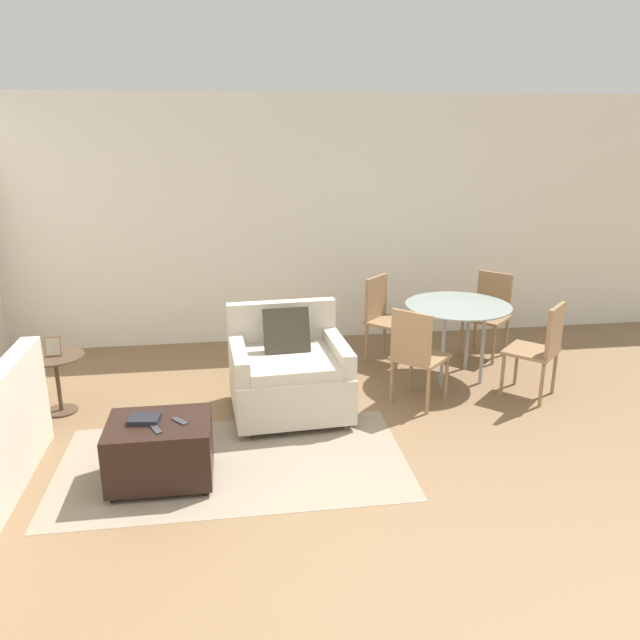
{
  "coord_description": "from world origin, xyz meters",
  "views": [
    {
      "loc": [
        -0.59,
        -3.25,
        2.41
      ],
      "look_at": [
        0.17,
        2.01,
        0.75
      ],
      "focal_mm": 35.0,
      "sensor_mm": 36.0,
      "label": 1
    }
  ],
  "objects_px": {
    "armchair": "(289,373)",
    "dining_chair_near_left": "(416,351)",
    "book_stack": "(144,419)",
    "dining_chair_far_right": "(490,309)",
    "ottoman": "(160,449)",
    "picture_frame": "(53,346)",
    "dining_chair_far_left": "(384,313)",
    "dining_table": "(458,314)",
    "tv_remote_primary": "(180,421)",
    "side_table": "(57,372)",
    "tv_remote_secondary": "(155,428)",
    "dining_chair_near_right": "(542,345)"
  },
  "relations": [
    {
      "from": "armchair",
      "to": "dining_chair_near_left",
      "type": "distance_m",
      "value": 1.13
    },
    {
      "from": "book_stack",
      "to": "dining_chair_far_right",
      "type": "relative_size",
      "value": 0.25
    },
    {
      "from": "armchair",
      "to": "ottoman",
      "type": "bearing_deg",
      "value": -135.09
    },
    {
      "from": "picture_frame",
      "to": "dining_chair_far_left",
      "type": "bearing_deg",
      "value": 15.48
    },
    {
      "from": "dining_table",
      "to": "dining_chair_far_left",
      "type": "xyz_separation_m",
      "value": [
        -0.59,
        0.59,
        -0.14
      ]
    },
    {
      "from": "picture_frame",
      "to": "tv_remote_primary",
      "type": "bearing_deg",
      "value": -48.47
    },
    {
      "from": "side_table",
      "to": "dining_table",
      "type": "bearing_deg",
      "value": 4.25
    },
    {
      "from": "picture_frame",
      "to": "ottoman",
      "type": "bearing_deg",
      "value": -52.05
    },
    {
      "from": "tv_remote_primary",
      "to": "tv_remote_secondary",
      "type": "height_order",
      "value": "same"
    },
    {
      "from": "armchair",
      "to": "dining_chair_far_left",
      "type": "distance_m",
      "value": 1.6
    },
    {
      "from": "dining_chair_near_left",
      "to": "ottoman",
      "type": "bearing_deg",
      "value": -155.74
    },
    {
      "from": "tv_remote_primary",
      "to": "dining_chair_far_right",
      "type": "bearing_deg",
      "value": 34.3
    },
    {
      "from": "dining_chair_near_right",
      "to": "ottoman",
      "type": "bearing_deg",
      "value": -163.82
    },
    {
      "from": "tv_remote_primary",
      "to": "dining_chair_far_left",
      "type": "xyz_separation_m",
      "value": [
        1.97,
        2.14,
        0.06
      ]
    },
    {
      "from": "picture_frame",
      "to": "dining_table",
      "type": "distance_m",
      "value": 3.7
    },
    {
      "from": "dining_chair_far_right",
      "to": "dining_chair_far_left",
      "type": "bearing_deg",
      "value": 180.0
    },
    {
      "from": "ottoman",
      "to": "dining_chair_far_right",
      "type": "distance_m",
      "value": 3.93
    },
    {
      "from": "tv_remote_primary",
      "to": "picture_frame",
      "type": "relative_size",
      "value": 0.78
    },
    {
      "from": "book_stack",
      "to": "dining_chair_near_left",
      "type": "bearing_deg",
      "value": 22.78
    },
    {
      "from": "picture_frame",
      "to": "dining_chair_far_right",
      "type": "relative_size",
      "value": 0.19
    },
    {
      "from": "dining_table",
      "to": "dining_chair_near_right",
      "type": "relative_size",
      "value": 1.13
    },
    {
      "from": "dining_chair_near_left",
      "to": "dining_chair_far_left",
      "type": "xyz_separation_m",
      "value": [
        0.0,
        1.17,
        0.0
      ]
    },
    {
      "from": "book_stack",
      "to": "dining_chair_far_left",
      "type": "distance_m",
      "value": 3.05
    },
    {
      "from": "side_table",
      "to": "dining_chair_near_right",
      "type": "xyz_separation_m",
      "value": [
        4.28,
        -0.31,
        0.14
      ]
    },
    {
      "from": "ottoman",
      "to": "tv_remote_secondary",
      "type": "distance_m",
      "value": 0.24
    },
    {
      "from": "ottoman",
      "to": "side_table",
      "type": "distance_m",
      "value": 1.61
    },
    {
      "from": "dining_table",
      "to": "armchair",
      "type": "bearing_deg",
      "value": -162.22
    },
    {
      "from": "tv_remote_secondary",
      "to": "dining_chair_far_right",
      "type": "bearing_deg",
      "value": 34.06
    },
    {
      "from": "dining_chair_near_right",
      "to": "dining_chair_far_right",
      "type": "xyz_separation_m",
      "value": [
        0.0,
        1.17,
        0.0
      ]
    },
    {
      "from": "dining_chair_near_left",
      "to": "picture_frame",
      "type": "bearing_deg",
      "value": 174.26
    },
    {
      "from": "tv_remote_secondary",
      "to": "dining_table",
      "type": "relative_size",
      "value": 0.17
    },
    {
      "from": "dining_chair_far_left",
      "to": "picture_frame",
      "type": "bearing_deg",
      "value": -164.52
    },
    {
      "from": "armchair",
      "to": "dining_table",
      "type": "distance_m",
      "value": 1.82
    },
    {
      "from": "dining_chair_near_left",
      "to": "dining_chair_near_right",
      "type": "xyz_separation_m",
      "value": [
        1.17,
        0.0,
        0.0
      ]
    },
    {
      "from": "side_table",
      "to": "dining_chair_near_right",
      "type": "distance_m",
      "value": 4.29
    },
    {
      "from": "tv_remote_primary",
      "to": "tv_remote_secondary",
      "type": "distance_m",
      "value": 0.18
    },
    {
      "from": "tv_remote_secondary",
      "to": "side_table",
      "type": "bearing_deg",
      "value": 125.61
    },
    {
      "from": "tv_remote_secondary",
      "to": "dining_chair_far_right",
      "type": "relative_size",
      "value": 0.19
    },
    {
      "from": "book_stack",
      "to": "dining_chair_near_left",
      "type": "distance_m",
      "value": 2.4
    },
    {
      "from": "ottoman",
      "to": "dining_table",
      "type": "xyz_separation_m",
      "value": [
        2.71,
        1.54,
        0.41
      ]
    },
    {
      "from": "armchair",
      "to": "dining_chair_far_right",
      "type": "relative_size",
      "value": 1.15
    },
    {
      "from": "tv_remote_primary",
      "to": "dining_chair_near_right",
      "type": "height_order",
      "value": "dining_chair_near_right"
    },
    {
      "from": "ottoman",
      "to": "side_table",
      "type": "bearing_deg",
      "value": 127.95
    },
    {
      "from": "tv_remote_primary",
      "to": "picture_frame",
      "type": "distance_m",
      "value": 1.72
    },
    {
      "from": "tv_remote_primary",
      "to": "dining_chair_near_left",
      "type": "relative_size",
      "value": 0.15
    },
    {
      "from": "ottoman",
      "to": "dining_table",
      "type": "bearing_deg",
      "value": 29.67
    },
    {
      "from": "side_table",
      "to": "armchair",
      "type": "bearing_deg",
      "value": -7.84
    },
    {
      "from": "armchair",
      "to": "dining_table",
      "type": "relative_size",
      "value": 1.01
    },
    {
      "from": "book_stack",
      "to": "armchair",
      "type": "bearing_deg",
      "value": 41.58
    },
    {
      "from": "dining_chair_far_left",
      "to": "dining_chair_far_right",
      "type": "height_order",
      "value": "same"
    }
  ]
}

